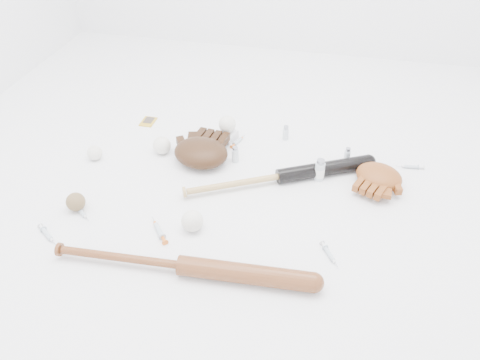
% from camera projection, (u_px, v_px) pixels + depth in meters
% --- Properties ---
extents(bat_dark, '(0.81, 0.46, 0.06)m').
position_uv_depth(bat_dark, '(280.00, 176.00, 1.98)').
color(bat_dark, black).
rests_on(bat_dark, ground).
extents(bat_wood, '(0.96, 0.12, 0.07)m').
position_uv_depth(bat_wood, '(181.00, 265.00, 1.59)').
color(bat_wood, brown).
rests_on(bat_wood, ground).
extents(glove_dark, '(0.33, 0.33, 0.11)m').
position_uv_depth(glove_dark, '(201.00, 152.00, 2.08)').
color(glove_dark, '#321C0E').
rests_on(glove_dark, ground).
extents(glove_tan, '(0.31, 0.31, 0.08)m').
position_uv_depth(glove_tan, '(379.00, 176.00, 1.97)').
color(glove_tan, brown).
rests_on(glove_tan, ground).
extents(trading_card, '(0.07, 0.09, 0.01)m').
position_uv_depth(trading_card, '(148.00, 122.00, 2.38)').
color(trading_card, '#BA9022').
rests_on(trading_card, ground).
extents(pedestal, '(0.10, 0.10, 0.04)m').
position_uv_depth(pedestal, '(227.00, 135.00, 2.25)').
color(pedestal, white).
rests_on(pedestal, ground).
extents(baseball_on_pedestal, '(0.08, 0.08, 0.08)m').
position_uv_depth(baseball_on_pedestal, '(227.00, 124.00, 2.21)').
color(baseball_on_pedestal, white).
rests_on(baseball_on_pedestal, pedestal).
extents(baseball_left, '(0.07, 0.07, 0.07)m').
position_uv_depth(baseball_left, '(95.00, 153.00, 2.11)').
color(baseball_left, white).
rests_on(baseball_left, ground).
extents(baseball_upper, '(0.08, 0.08, 0.08)m').
position_uv_depth(baseball_upper, '(162.00, 145.00, 2.15)').
color(baseball_upper, white).
rests_on(baseball_upper, ground).
extents(baseball_mid, '(0.08, 0.08, 0.08)m').
position_uv_depth(baseball_mid, '(192.00, 221.00, 1.76)').
color(baseball_mid, white).
rests_on(baseball_mid, ground).
extents(baseball_aged, '(0.08, 0.08, 0.08)m').
position_uv_depth(baseball_aged, '(76.00, 202.00, 1.85)').
color(baseball_aged, brown).
rests_on(baseball_aged, ground).
extents(syringe_0, '(0.12, 0.10, 0.02)m').
position_uv_depth(syringe_0, '(81.00, 212.00, 1.84)').
color(syringe_0, '#ADBCC6').
rests_on(syringe_0, ground).
extents(syringe_1, '(0.13, 0.15, 0.02)m').
position_uv_depth(syringe_1, '(159.00, 231.00, 1.76)').
color(syringe_1, '#ADBCC6').
rests_on(syringe_1, ground).
extents(syringe_2, '(0.07, 0.13, 0.02)m').
position_uv_depth(syringe_2, '(238.00, 141.00, 2.23)').
color(syringe_2, '#ADBCC6').
rests_on(syringe_2, ground).
extents(syringe_3, '(0.09, 0.13, 0.02)m').
position_uv_depth(syringe_3, '(329.00, 254.00, 1.67)').
color(syringe_3, '#ADBCC6').
rests_on(syringe_3, ground).
extents(syringe_4, '(0.14, 0.04, 0.02)m').
position_uv_depth(syringe_4, '(411.00, 167.00, 2.07)').
color(syringe_4, '#ADBCC6').
rests_on(syringe_4, ground).
extents(syringe_5, '(0.14, 0.11, 0.02)m').
position_uv_depth(syringe_5, '(47.00, 234.00, 1.75)').
color(syringe_5, '#ADBCC6').
rests_on(syringe_5, ground).
extents(vial_0, '(0.03, 0.03, 0.07)m').
position_uv_depth(vial_0, '(286.00, 133.00, 2.24)').
color(vial_0, silver).
rests_on(vial_0, ground).
extents(vial_1, '(0.03, 0.03, 0.07)m').
position_uv_depth(vial_1, '(347.00, 155.00, 2.10)').
color(vial_1, silver).
rests_on(vial_1, ground).
extents(vial_2, '(0.03, 0.03, 0.08)m').
position_uv_depth(vial_2, '(235.00, 154.00, 2.10)').
color(vial_2, silver).
rests_on(vial_2, ground).
extents(vial_3, '(0.04, 0.04, 0.10)m').
position_uv_depth(vial_3, '(320.00, 170.00, 1.99)').
color(vial_3, silver).
rests_on(vial_3, ground).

